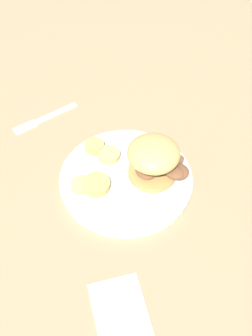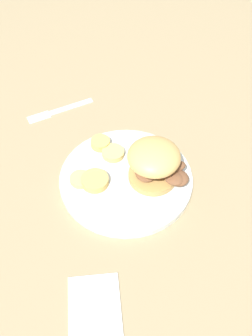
{
  "view_description": "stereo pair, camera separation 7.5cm",
  "coord_description": "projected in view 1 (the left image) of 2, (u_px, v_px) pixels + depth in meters",
  "views": [
    {
      "loc": [
        -0.32,
        -0.36,
        0.61
      ],
      "look_at": [
        0.0,
        0.0,
        0.04
      ],
      "focal_mm": 42.0,
      "sensor_mm": 36.0,
      "label": 1
    },
    {
      "loc": [
        -0.26,
        -0.4,
        0.61
      ],
      "look_at": [
        0.0,
        0.0,
        0.04
      ],
      "focal_mm": 42.0,
      "sensor_mm": 36.0,
      "label": 2
    }
  ],
  "objects": [
    {
      "name": "napkin",
      "position": [
        121.0,
        316.0,
        0.6
      ],
      "size": [
        0.13,
        0.15,
        0.01
      ],
      "primitive_type": "cube",
      "rotation": [
        0.0,
        0.0,
        4.24
      ],
      "color": "white",
      "rests_on": "ground_plane"
    },
    {
      "name": "fork",
      "position": [
        45.0,
        118.0,
        0.89
      ],
      "size": [
        0.16,
        0.04,
        0.0
      ],
      "color": "silver",
      "rests_on": "ground_plane"
    },
    {
      "name": "potato_round_0",
      "position": [
        81.0,
        185.0,
        0.75
      ],
      "size": [
        0.04,
        0.04,
        0.01
      ],
      "primitive_type": "cylinder",
      "color": "#DBB766",
      "rests_on": "dinner_plate"
    },
    {
      "name": "ground_plane",
      "position": [
        126.0,
        181.0,
        0.78
      ],
      "size": [
        4.0,
        4.0,
        0.0
      ],
      "primitive_type": "plane",
      "color": "#937F5B"
    },
    {
      "name": "potato_round_3",
      "position": [
        109.0,
        155.0,
        0.79
      ],
      "size": [
        0.05,
        0.05,
        0.01
      ],
      "primitive_type": "cylinder",
      "color": "#DBB766",
      "rests_on": "dinner_plate"
    },
    {
      "name": "potato_round_1",
      "position": [
        96.0,
        184.0,
        0.74
      ],
      "size": [
        0.05,
        0.05,
        0.01
      ],
      "primitive_type": "cylinder",
      "color": "tan",
      "rests_on": "dinner_plate"
    },
    {
      "name": "sandwich",
      "position": [
        155.0,
        159.0,
        0.74
      ],
      "size": [
        0.11,
        0.12,
        0.08
      ],
      "color": "tan",
      "rests_on": "dinner_plate"
    },
    {
      "name": "dinner_plate",
      "position": [
        126.0,
        178.0,
        0.77
      ],
      "size": [
        0.26,
        0.26,
        0.02
      ],
      "color": "silver",
      "rests_on": "ground_plane"
    },
    {
      "name": "potato_round_2",
      "position": [
        93.0,
        147.0,
        0.81
      ],
      "size": [
        0.04,
        0.04,
        0.01
      ],
      "primitive_type": "cylinder",
      "color": "tan",
      "rests_on": "dinner_plate"
    }
  ]
}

